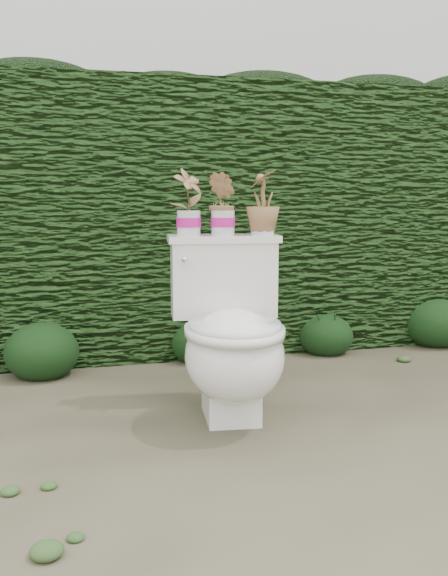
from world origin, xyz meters
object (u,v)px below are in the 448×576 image
object	(u,v)px
toilet	(231,338)
potted_plant_left	(189,204)
potted_plant_center	(223,205)
potted_plant_right	(263,204)

from	to	relation	value
toilet	potted_plant_left	world-z (taller)	potted_plant_left
toilet	potted_plant_center	xyz separation A→B (m)	(0.03, 0.24, 0.55)
toilet	potted_plant_right	distance (m)	0.63
potted_plant_left	potted_plant_center	size ratio (longest dim) A/B	1.07
potted_plant_right	toilet	bearing A→B (deg)	-19.46
potted_plant_left	potted_plant_right	world-z (taller)	potted_plant_left
toilet	potted_plant_center	world-z (taller)	potted_plant_center
potted_plant_left	potted_plant_right	size ratio (longest dim) A/B	1.02
toilet	potted_plant_right	world-z (taller)	potted_plant_right
toilet	potted_plant_left	bearing A→B (deg)	123.07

